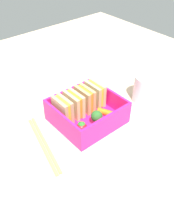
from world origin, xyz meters
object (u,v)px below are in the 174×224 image
at_px(sandwich_center_left, 74,104).
at_px(sandwich_center_right, 95,94).
at_px(chopstick_pair, 44,144).
at_px(sandwich_left, 63,110).
at_px(strawberry_far_left, 82,128).
at_px(broccoli_floret, 97,116).
at_px(drinking_glass, 145,88).
at_px(folded_napkin, 137,170).
at_px(carrot_stick_far_left, 107,113).
at_px(sandwich_center, 85,99).

height_order(sandwich_center_left, sandwich_center_right, same).
height_order(sandwich_center_right, chopstick_pair, sandwich_center_right).
xyz_separation_m(sandwich_left, chopstick_pair, (-0.08, -0.03, -0.04)).
distance_m(strawberry_far_left, broccoli_floret, 0.05).
xyz_separation_m(drinking_glass, folded_napkin, (-0.20, -0.15, -0.04)).
bearing_deg(sandwich_left, carrot_stick_far_left, -30.67).
distance_m(sandwich_left, sandwich_center, 0.07).
xyz_separation_m(sandwich_left, drinking_glass, (0.23, -0.06, -0.00)).
bearing_deg(sandwich_center, sandwich_center_left, 180.00).
relative_size(broccoli_floret, folded_napkin, 0.31).
bearing_deg(carrot_stick_far_left, broccoli_floret, -167.51).
bearing_deg(carrot_stick_far_left, chopstick_pair, 171.76).
xyz_separation_m(sandwich_left, broccoli_floret, (0.05, -0.06, -0.01)).
distance_m(sandwich_center_left, sandwich_center_right, 0.07).
bearing_deg(folded_napkin, strawberry_far_left, 99.01).
bearing_deg(carrot_stick_far_left, folded_napkin, -112.11).
xyz_separation_m(sandwich_center, broccoli_floret, (-0.01, -0.06, -0.01)).
relative_size(sandwich_center, carrot_stick_far_left, 1.29).
bearing_deg(folded_napkin, carrot_stick_far_left, 67.89).
bearing_deg(strawberry_far_left, sandwich_center_left, 65.72).
relative_size(sandwich_center_left, folded_napkin, 0.50).
distance_m(sandwich_center_left, chopstick_pair, 0.12).
xyz_separation_m(sandwich_center, sandwich_center_right, (0.03, 0.00, 0.00)).
bearing_deg(drinking_glass, broccoli_floret, -179.92).
distance_m(strawberry_far_left, carrot_stick_far_left, 0.09).
relative_size(sandwich_center, drinking_glass, 0.81).
distance_m(chopstick_pair, drinking_glass, 0.31).
distance_m(sandwich_left, broccoli_floret, 0.08).
relative_size(broccoli_floret, drinking_glass, 0.51).
relative_size(sandwich_center_right, broccoli_floret, 1.59).
distance_m(drinking_glass, folded_napkin, 0.25).
bearing_deg(strawberry_far_left, broccoli_floret, -0.68).
height_order(sandwich_center_left, carrot_stick_far_left, sandwich_center_left).
height_order(chopstick_pair, drinking_glass, drinking_glass).
distance_m(chopstick_pair, folded_napkin, 0.21).
relative_size(carrot_stick_far_left, folded_napkin, 0.39).
xyz_separation_m(sandwich_center, carrot_stick_far_left, (0.02, -0.06, -0.02)).
distance_m(sandwich_center, chopstick_pair, 0.15).
bearing_deg(broccoli_floret, sandwich_center_right, 52.54).
xyz_separation_m(sandwich_center_right, drinking_glass, (0.13, -0.06, -0.00)).
bearing_deg(carrot_stick_far_left, sandwich_center, 114.08).
relative_size(sandwich_center_left, strawberry_far_left, 1.84).
bearing_deg(folded_napkin, chopstick_pair, 120.23).
bearing_deg(drinking_glass, sandwich_left, 164.36).
relative_size(strawberry_far_left, folded_napkin, 0.27).
bearing_deg(sandwich_left, chopstick_pair, -158.22).
distance_m(sandwich_center, strawberry_far_left, 0.09).
bearing_deg(sandwich_center, sandwich_center_right, 0.00).
height_order(carrot_stick_far_left, chopstick_pair, carrot_stick_far_left).
relative_size(sandwich_left, sandwich_center_left, 1.00).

